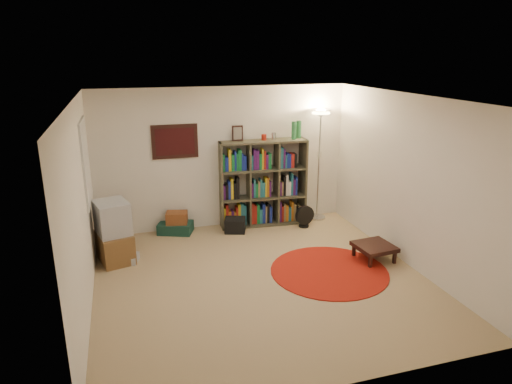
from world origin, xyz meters
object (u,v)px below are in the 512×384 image
Objects in this scene: floor_lamp at (320,129)px; tv_stand at (114,233)px; bookshelf at (261,184)px; side_table at (374,247)px; suitcase at (176,228)px; floor_fan at (305,216)px.

floor_lamp reaches higher than tv_stand.
side_table is at bearing -55.19° from bookshelf.
suitcase is at bearing 25.60° from tv_stand.
suitcase is at bearing 179.22° from floor_lamp.
tv_stand is at bearing -118.19° from suitcase.
suitcase is (-2.28, 0.40, -0.11)m from floor_fan.
floor_lamp is at bearing 20.70° from suitcase.
bookshelf reaches higher than floor_fan.
bookshelf is 1.72m from suitcase.
tv_stand is 1.60× the size of side_table.
floor_fan is 0.60× the size of suitcase.
bookshelf is 2.39m from side_table.
side_table is (2.77, -1.98, 0.12)m from suitcase.
floor_lamp is at bearing -2.20° from tv_stand.
floor_fan is at bearing 11.55° from suitcase.
tv_stand is (-3.70, -0.82, -1.27)m from floor_lamp.
floor_fan is 0.69× the size of side_table.
floor_lamp is at bearing 33.57° from floor_fan.
bookshelf reaches higher than suitcase.
side_table is (0.49, -1.58, 0.01)m from floor_fan.
bookshelf is 3.19× the size of side_table.
tv_stand reaches higher than suitcase.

